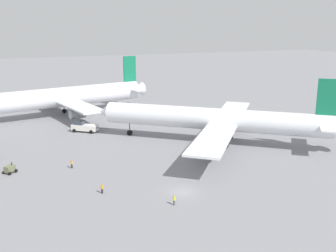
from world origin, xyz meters
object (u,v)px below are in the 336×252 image
airliner_being_pushed (216,120)px  ground_crew_wing_walker_right (102,188)px  pushback_tug (84,127)px  ground_crew_marshaller_foreground (72,164)px  airliner_at_gate_left (57,98)px  gse_gpu_cart_small (10,169)px  ground_crew_ramp_agent_by_cones (174,200)px

airliner_being_pushed → ground_crew_wing_walker_right: bearing=-150.9°
pushback_tug → ground_crew_marshaller_foreground: pushback_tug is taller
airliner_being_pushed → ground_crew_wing_walker_right: (-30.67, -17.05, -4.54)m
pushback_tug → ground_crew_wing_walker_right: 38.97m
airliner_at_gate_left → pushback_tug: (3.49, -20.22, -4.25)m
airliner_at_gate_left → gse_gpu_cart_small: (-14.89, -43.45, -4.75)m
airliner_being_pushed → pushback_tug: airliner_being_pushed is taller
ground_crew_wing_walker_right → airliner_being_pushed: bearing=29.1°
gse_gpu_cart_small → airliner_at_gate_left: bearing=71.1°
airliner_being_pushed → pushback_tug: 33.47m
airliner_being_pushed → ground_crew_ramp_agent_by_cones: (-21.94, -25.47, -4.57)m
airliner_being_pushed → ground_crew_wing_walker_right: airliner_being_pushed is taller
airliner_at_gate_left → airliner_being_pushed: 50.72m
pushback_tug → ground_crew_ramp_agent_by_cones: 47.14m
airliner_at_gate_left → pushback_tug: 20.95m
pushback_tug → ground_crew_wing_walker_right: bearing=-97.9°
gse_gpu_cart_small → ground_crew_marshaller_foreground: 10.86m
airliner_being_pushed → ground_crew_marshaller_foreground: 33.48m
airliner_at_gate_left → ground_crew_ramp_agent_by_cones: size_ratio=37.33×
airliner_at_gate_left → pushback_tug: bearing=-80.2°
ground_crew_marshaller_foreground → ground_crew_wing_walker_right: bearing=-80.3°
gse_gpu_cart_small → pushback_tug: bearing=51.6°
ground_crew_wing_walker_right → ground_crew_ramp_agent_by_cones: bearing=-44.0°
airliner_being_pushed → ground_crew_marshaller_foreground: (-32.98, -3.61, -4.52)m
ground_crew_wing_walker_right → ground_crew_ramp_agent_by_cones: ground_crew_wing_walker_right is taller
airliner_at_gate_left → ground_crew_wing_walker_right: (-1.89, -58.81, -4.70)m
gse_gpu_cart_small → ground_crew_marshaller_foreground: (10.69, -1.92, 0.07)m
ground_crew_marshaller_foreground → ground_crew_ramp_agent_by_cones: 24.50m
gse_gpu_cart_small → ground_crew_ramp_agent_by_cones: size_ratio=1.67×
ground_crew_marshaller_foreground → ground_crew_ramp_agent_by_cones: size_ratio=1.05×
airliner_being_pushed → ground_crew_wing_walker_right: 35.38m
gse_gpu_cart_small → ground_crew_wing_walker_right: bearing=-49.8°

